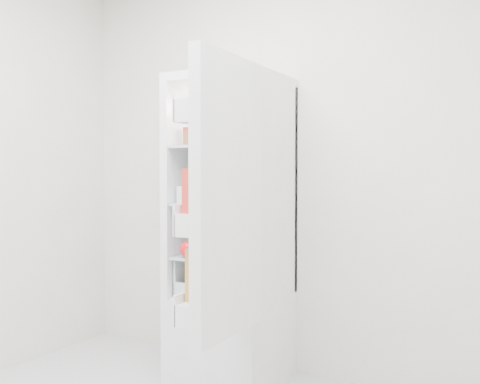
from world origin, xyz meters
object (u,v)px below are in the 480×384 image
Objects in this scene: red_cabbage at (236,238)px; fridge_door at (224,202)px; mushroom_bowl at (199,248)px; refrigerator at (235,267)px.

red_cabbage is 0.14× the size of fridge_door.
fridge_door is (0.29, -0.62, 0.25)m from red_cabbage.
fridge_door is at bearing -46.23° from mushroom_bowl.
red_cabbage is 0.23m from mushroom_bowl.
mushroom_bowl is (-0.17, -0.14, 0.12)m from refrigerator.
refrigerator is 9.64× the size of red_cabbage.
mushroom_bowl is 0.12× the size of fridge_door.
refrigerator reaches higher than red_cabbage.
red_cabbage is at bearing -43.63° from refrigerator.
red_cabbage is 0.73m from fridge_door.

